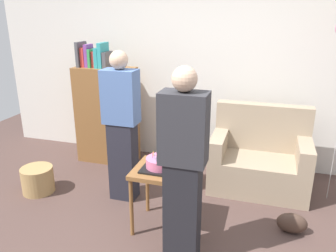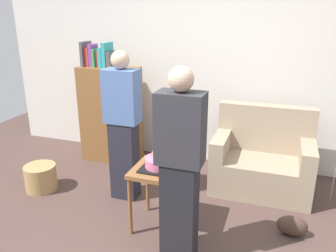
# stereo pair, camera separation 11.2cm
# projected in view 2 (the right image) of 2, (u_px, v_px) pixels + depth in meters

# --- Properties ---
(ground_plane) EXTENTS (8.00, 8.00, 0.00)m
(ground_plane) POSITION_uv_depth(u_px,v_px,m) (153.00, 248.00, 2.99)
(ground_plane) COLOR #4C3833
(wall_back) EXTENTS (6.00, 0.10, 2.70)m
(wall_back) POSITION_uv_depth(u_px,v_px,m) (209.00, 63.00, 4.39)
(wall_back) COLOR silver
(wall_back) RESTS_ON ground_plane
(couch) EXTENTS (1.10, 0.70, 0.96)m
(couch) POSITION_uv_depth(u_px,v_px,m) (262.00, 161.00, 3.91)
(couch) COLOR gray
(couch) RESTS_ON ground_plane
(bookshelf) EXTENTS (0.80, 0.36, 1.62)m
(bookshelf) POSITION_uv_depth(u_px,v_px,m) (110.00, 112.00, 4.59)
(bookshelf) COLOR brown
(bookshelf) RESTS_ON ground_plane
(side_table) EXTENTS (0.48, 0.48, 0.62)m
(side_table) POSITION_uv_depth(u_px,v_px,m) (159.00, 178.00, 3.14)
(side_table) COLOR brown
(side_table) RESTS_ON ground_plane
(birthday_cake) EXTENTS (0.32, 0.32, 0.17)m
(birthday_cake) POSITION_uv_depth(u_px,v_px,m) (159.00, 163.00, 3.09)
(birthday_cake) COLOR black
(birthday_cake) RESTS_ON side_table
(person_blowing_candles) EXTENTS (0.36, 0.22, 1.63)m
(person_blowing_candles) POSITION_uv_depth(u_px,v_px,m) (123.00, 126.00, 3.57)
(person_blowing_candles) COLOR #23232D
(person_blowing_candles) RESTS_ON ground_plane
(person_holding_cake) EXTENTS (0.36, 0.22, 1.63)m
(person_holding_cake) POSITION_uv_depth(u_px,v_px,m) (180.00, 168.00, 2.62)
(person_holding_cake) COLOR black
(person_holding_cake) RESTS_ON ground_plane
(wicker_basket) EXTENTS (0.36, 0.36, 0.30)m
(wicker_basket) POSITION_uv_depth(u_px,v_px,m) (41.00, 177.00, 3.94)
(wicker_basket) COLOR #A88451
(wicker_basket) RESTS_ON ground_plane
(handbag) EXTENTS (0.28, 0.14, 0.20)m
(handbag) POSITION_uv_depth(u_px,v_px,m) (292.00, 226.00, 3.14)
(handbag) COLOR #473328
(handbag) RESTS_ON ground_plane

